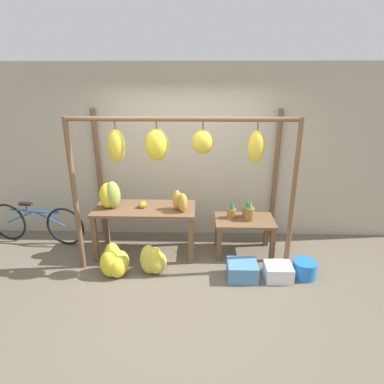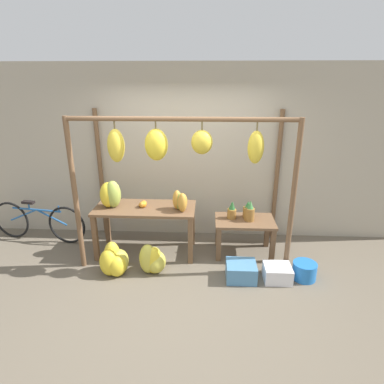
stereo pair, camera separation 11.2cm
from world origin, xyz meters
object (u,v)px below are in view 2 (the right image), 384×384
at_px(parked_bicycle, 38,222).
at_px(papaya_pile, 180,201).
at_px(blue_bucket, 304,271).
at_px(banana_pile_ground_left, 115,261).
at_px(fruit_crate_purple, 277,273).
at_px(banana_pile_ground_right, 153,260).
at_px(fruit_crate_white, 241,271).
at_px(pineapple_cluster, 243,212).
at_px(orange_pile, 143,204).
at_px(banana_pile_on_table, 110,195).

xyz_separation_m(parked_bicycle, papaya_pile, (2.38, -0.37, 0.55)).
bearing_deg(blue_bucket, banana_pile_ground_left, 179.98).
height_order(parked_bicycle, fruit_crate_purple, parked_bicycle).
bearing_deg(banana_pile_ground_right, fruit_crate_white, -4.82).
xyz_separation_m(pineapple_cluster, papaya_pile, (-0.93, -0.17, 0.21)).
bearing_deg(blue_bucket, fruit_crate_white, -176.44).
bearing_deg(banana_pile_ground_left, pineapple_cluster, 20.48).
xyz_separation_m(orange_pile, parked_bicycle, (-1.81, 0.29, -0.46)).
distance_m(banana_pile_on_table, pineapple_cluster, 1.98).
bearing_deg(fruit_crate_purple, banana_pile_ground_left, 178.51).
relative_size(pineapple_cluster, banana_pile_ground_right, 0.91).
bearing_deg(banana_pile_ground_left, banana_pile_ground_right, 5.25).
height_order(blue_bucket, fruit_crate_purple, blue_bucket).
xyz_separation_m(banana_pile_on_table, banana_pile_ground_left, (0.16, -0.56, -0.77)).
height_order(banana_pile_ground_left, papaya_pile, papaya_pile).
bearing_deg(pineapple_cluster, banana_pile_on_table, -176.80).
bearing_deg(banana_pile_on_table, banana_pile_ground_left, -73.77).
height_order(pineapple_cluster, parked_bicycle, pineapple_cluster).
bearing_deg(orange_pile, blue_bucket, -14.44).
distance_m(orange_pile, fruit_crate_purple, 2.13).
height_order(orange_pile, fruit_crate_white, orange_pile).
xyz_separation_m(banana_pile_ground_right, fruit_crate_white, (1.21, -0.10, -0.07)).
distance_m(blue_bucket, papaya_pile, 1.94).
distance_m(banana_pile_ground_right, parked_bicycle, 2.20).
relative_size(blue_bucket, parked_bicycle, 0.19).
xyz_separation_m(banana_pile_ground_right, fruit_crate_purple, (1.69, -0.11, -0.08)).
distance_m(banana_pile_ground_left, banana_pile_ground_right, 0.52).
xyz_separation_m(orange_pile, pineapple_cluster, (1.49, 0.08, -0.12)).
relative_size(orange_pile, papaya_pile, 0.48).
height_order(banana_pile_on_table, banana_pile_ground_right, banana_pile_on_table).
bearing_deg(fruit_crate_white, orange_pile, 155.85).
bearing_deg(parked_bicycle, orange_pile, -9.09).
xyz_separation_m(banana_pile_on_table, parked_bicycle, (-1.35, 0.31, -0.61)).
bearing_deg(fruit_crate_purple, banana_pile_on_table, 165.41).
height_order(banana_pile_ground_right, parked_bicycle, parked_bicycle).
relative_size(fruit_crate_white, parked_bicycle, 0.24).
relative_size(banana_pile_ground_left, fruit_crate_white, 1.11).
xyz_separation_m(banana_pile_on_table, fruit_crate_purple, (2.37, -0.62, -0.85)).
bearing_deg(blue_bucket, pineapple_cluster, 139.54).
relative_size(banana_pile_ground_right, parked_bicycle, 0.26).
bearing_deg(papaya_pile, banana_pile_ground_left, -150.00).
xyz_separation_m(papaya_pile, fruit_crate_purple, (1.34, -0.56, -0.78)).
bearing_deg(banana_pile_ground_right, parked_bicycle, 157.85).
distance_m(parked_bicycle, papaya_pile, 2.47).
distance_m(banana_pile_ground_left, fruit_crate_purple, 2.21).
bearing_deg(fruit_crate_purple, orange_pile, 161.38).
height_order(banana_pile_on_table, blue_bucket, banana_pile_on_table).
relative_size(banana_pile_ground_left, blue_bucket, 1.39).
bearing_deg(papaya_pile, parked_bicycle, 171.06).
xyz_separation_m(fruit_crate_white, blue_bucket, (0.85, 0.05, 0.00)).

